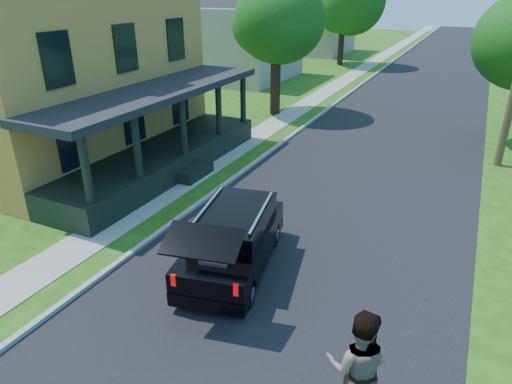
% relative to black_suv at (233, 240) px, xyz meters
% --- Properties ---
extents(ground, '(140.00, 140.00, 0.00)m').
position_rel_black_suv_xyz_m(ground, '(1.40, -1.50, -0.78)').
color(ground, '#205010').
rests_on(ground, ground).
extents(street, '(8.00, 120.00, 0.02)m').
position_rel_black_suv_xyz_m(street, '(1.40, 18.50, -0.78)').
color(street, black).
rests_on(street, ground).
extents(curb, '(0.15, 120.00, 0.12)m').
position_rel_black_suv_xyz_m(curb, '(-2.65, 18.50, -0.78)').
color(curb, '#9D9D98').
rests_on(curb, ground).
extents(sidewalk, '(1.30, 120.00, 0.03)m').
position_rel_black_suv_xyz_m(sidewalk, '(-4.20, 18.50, -0.78)').
color(sidewalk, '#98968F').
rests_on(sidewalk, ground).
extents(front_walk, '(6.50, 1.20, 0.03)m').
position_rel_black_suv_xyz_m(front_walk, '(-8.10, 4.50, -0.78)').
color(front_walk, '#98968F').
rests_on(front_walk, ground).
extents(main_house, '(15.56, 15.56, 10.10)m').
position_rel_black_suv_xyz_m(main_house, '(-11.40, 4.50, 4.14)').
color(main_house, gold).
rests_on(main_house, ground).
extents(neighbor_house_mid, '(12.78, 12.78, 8.30)m').
position_rel_black_suv_xyz_m(neighbor_house_mid, '(-12.10, 22.50, 3.41)').
color(neighbor_house_mid, gray).
rests_on(neighbor_house_mid, ground).
extents(neighbor_house_far, '(12.78, 12.78, 8.30)m').
position_rel_black_suv_xyz_m(neighbor_house_far, '(-12.10, 38.50, 3.41)').
color(neighbor_house_far, gray).
rests_on(neighbor_house_far, ground).
extents(black_suv, '(2.45, 4.60, 2.03)m').
position_rel_black_suv_xyz_m(black_suv, '(0.00, 0.00, 0.00)').
color(black_suv, black).
rests_on(black_suv, ground).
extents(skateboarder, '(1.05, 0.88, 1.94)m').
position_rel_black_suv_xyz_m(skateboarder, '(3.83, -3.25, 0.59)').
color(skateboarder, black).
rests_on(skateboarder, ground).
extents(tree_left_mid, '(5.94, 5.61, 7.15)m').
position_rel_black_suv_xyz_m(tree_left_mid, '(-5.07, 14.08, 3.85)').
color(tree_left_mid, black).
rests_on(tree_left_mid, ground).
extents(tree_left_far, '(6.01, 6.11, 7.88)m').
position_rel_black_suv_xyz_m(tree_left_far, '(-6.65, 31.97, 4.31)').
color(tree_left_far, black).
rests_on(tree_left_far, ground).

